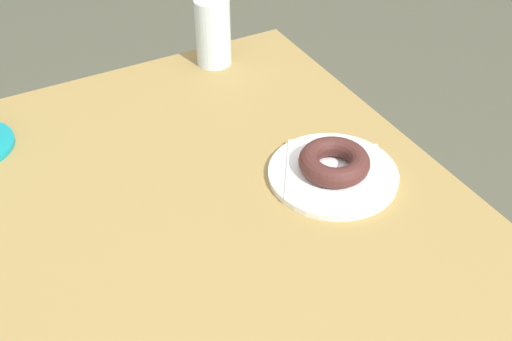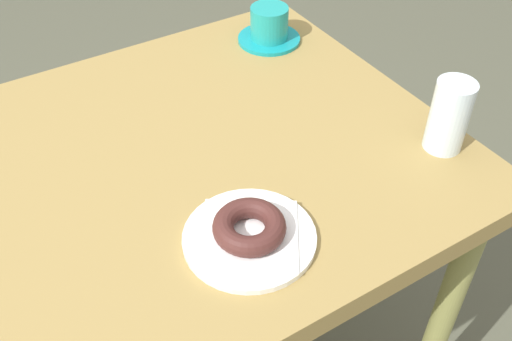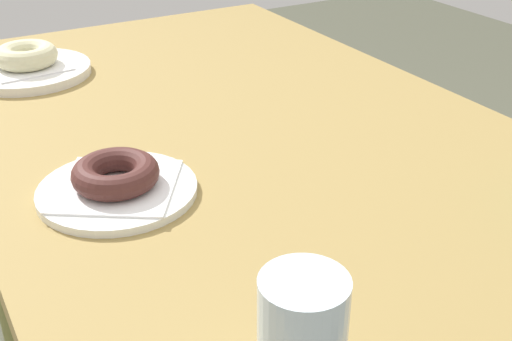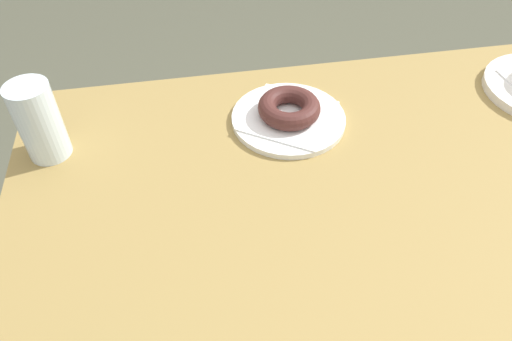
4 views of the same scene
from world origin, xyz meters
TOP-DOWN VIEW (x-y plane):
  - table at (0.00, 0.00)m, footprint 1.18×0.76m
  - plate_chocolate_ring at (-0.14, 0.22)m, footprint 0.19×0.19m
  - napkin_chocolate_ring at (-0.14, 0.22)m, footprint 0.19×0.19m
  - donut_chocolate_ring at (-0.14, 0.22)m, footprint 0.11×0.11m
  - water_glass at (-0.53, 0.21)m, footprint 0.07×0.07m

SIDE VIEW (x-z plane):
  - table at x=0.00m, z-range 0.30..1.04m
  - plate_chocolate_ring at x=-0.14m, z-range 0.74..0.76m
  - napkin_chocolate_ring at x=-0.14m, z-range 0.76..0.76m
  - donut_chocolate_ring at x=-0.14m, z-range 0.76..0.79m
  - water_glass at x=-0.53m, z-range 0.74..0.87m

